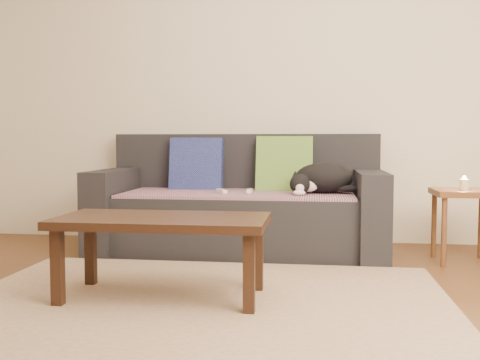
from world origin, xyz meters
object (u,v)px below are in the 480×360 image
at_px(wii_remote_a, 222,191).
at_px(side_table, 464,203).
at_px(sofa, 240,209).
at_px(wii_remote_b, 249,191).
at_px(cat, 322,179).
at_px(coffee_table, 162,227).

xyz_separation_m(wii_remote_a, side_table, (1.65, -0.05, -0.05)).
distance_m(sofa, side_table, 1.57).
bearing_deg(wii_remote_b, cat, -83.42).
distance_m(cat, wii_remote_a, 0.73).
relative_size(wii_remote_a, wii_remote_b, 1.00).
relative_size(sofa, wii_remote_b, 14.00).
relative_size(sofa, side_table, 4.28).
relative_size(cat, wii_remote_a, 3.36).
xyz_separation_m(cat, wii_remote_b, (-0.51, -0.09, -0.09)).
relative_size(sofa, cat, 4.16).
xyz_separation_m(cat, side_table, (0.94, -0.17, -0.14)).
distance_m(cat, coffee_table, 1.55).
bearing_deg(side_table, wii_remote_a, 178.12).
height_order(wii_remote_a, coffee_table, wii_remote_a).
bearing_deg(side_table, wii_remote_b, 176.69).
xyz_separation_m(wii_remote_a, wii_remote_b, (0.20, 0.03, 0.00)).
xyz_separation_m(sofa, cat, (0.60, -0.08, 0.24)).
bearing_deg(wii_remote_a, coffee_table, 145.98).
distance_m(sofa, wii_remote_b, 0.24).
distance_m(sofa, cat, 0.65).
distance_m(wii_remote_a, wii_remote_b, 0.20).
distance_m(cat, side_table, 0.97).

